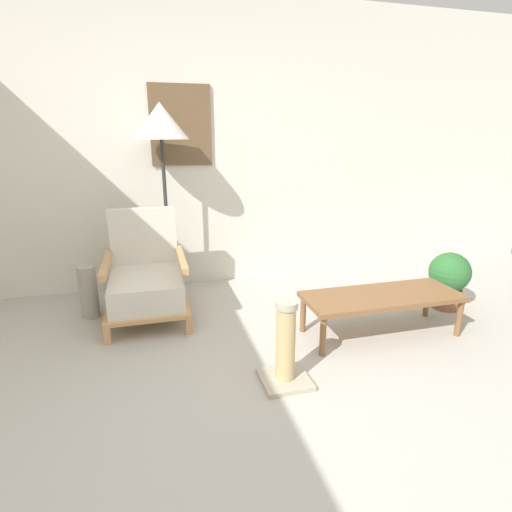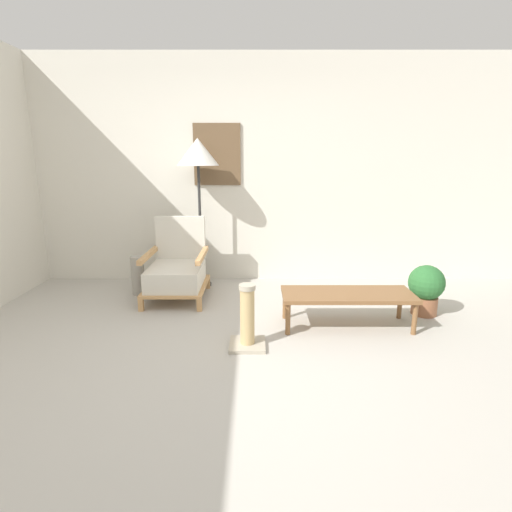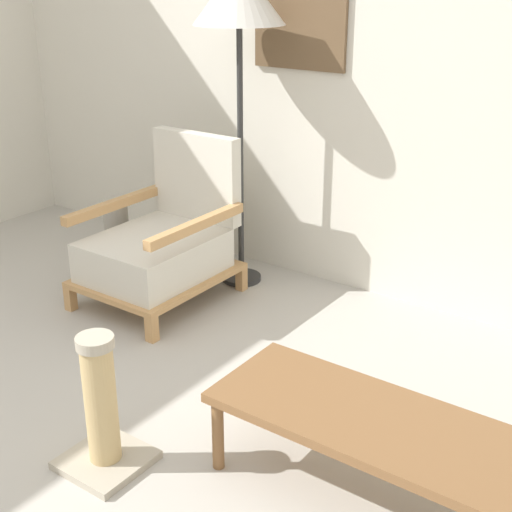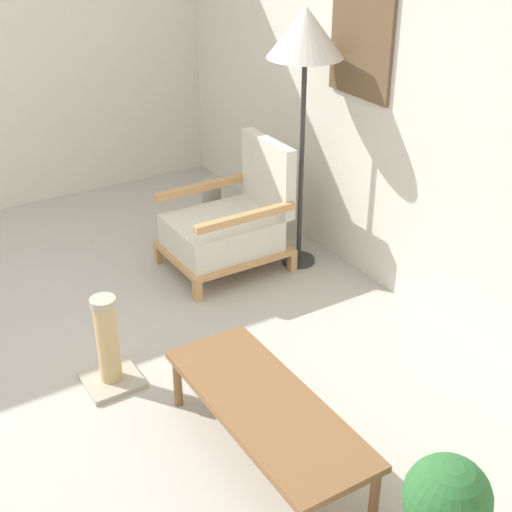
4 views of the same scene
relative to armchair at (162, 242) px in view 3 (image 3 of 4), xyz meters
name	(u,v)px [view 3 (image 3 of 4)]	position (x,y,z in m)	size (l,w,h in m)	color
wall_back	(325,39)	(0.54, 0.75, 1.03)	(8.00, 0.09, 2.70)	silver
armchair	(162,242)	(0.00, 0.00, 0.00)	(0.64, 0.78, 0.86)	tan
floor_lamp	(239,3)	(0.21, 0.43, 1.21)	(0.48, 0.48, 1.73)	#2D2D2D
coffee_table	(383,430)	(1.70, -0.78, -0.03)	(1.19, 0.45, 0.32)	brown
vase	(117,236)	(-0.47, 0.11, -0.10)	(0.15, 0.15, 0.44)	#9E998E
scratching_post	(102,415)	(0.80, -1.20, -0.11)	(0.29, 0.29, 0.53)	#B2A893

